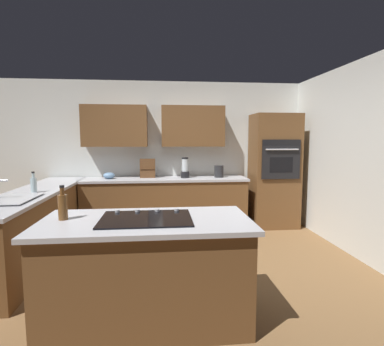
{
  "coord_description": "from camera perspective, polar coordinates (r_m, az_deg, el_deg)",
  "views": [
    {
      "loc": [
        0.16,
        3.62,
        1.58
      ],
      "look_at": [
        -0.32,
        -1.23,
        1.04
      ],
      "focal_mm": 28.97,
      "sensor_mm": 36.0,
      "label": 1
    }
  ],
  "objects": [
    {
      "name": "lower_cabinets_back",
      "position": [
        5.47,
        -4.95,
        -5.82
      ],
      "size": [
        2.8,
        0.6,
        0.86
      ],
      "primitive_type": "cube",
      "color": "brown",
      "rests_on": "ground"
    },
    {
      "name": "cooktop",
      "position": [
        2.67,
        -8.43,
        -8.25
      ],
      "size": [
        0.76,
        0.56,
        0.03
      ],
      "color": "black",
      "rests_on": "island_top"
    },
    {
      "name": "island_base",
      "position": [
        2.83,
        -8.27,
        -17.7
      ],
      "size": [
        1.69,
        0.8,
        0.86
      ],
      "primitive_type": "cube",
      "color": "brown",
      "rests_on": "ground"
    },
    {
      "name": "countertop_back",
      "position": [
        5.39,
        -5.0,
        -1.14
      ],
      "size": [
        2.84,
        0.64,
        0.04
      ],
      "primitive_type": "cube",
      "color": "#B2B2B7",
      "rests_on": "lower_cabinets_back"
    },
    {
      "name": "lower_cabinets_side",
      "position": [
        4.63,
        -26.78,
        -8.71
      ],
      "size": [
        0.6,
        2.9,
        0.86
      ],
      "primitive_type": "cube",
      "color": "brown",
      "rests_on": "ground"
    },
    {
      "name": "blender",
      "position": [
        5.39,
        -1.3,
        0.74
      ],
      "size": [
        0.15,
        0.15,
        0.36
      ],
      "color": "black",
      "rests_on": "countertop_back"
    },
    {
      "name": "wall_oven",
      "position": [
        5.73,
        14.87,
        0.41
      ],
      "size": [
        0.8,
        0.66,
        2.01
      ],
      "color": "brown",
      "rests_on": "ground"
    },
    {
      "name": "mixing_bowl",
      "position": [
        5.46,
        -15.02,
        -0.46
      ],
      "size": [
        0.19,
        0.19,
        0.11
      ],
      "primitive_type": "ellipsoid",
      "color": "#668CB2",
      "rests_on": "countertop_back"
    },
    {
      "name": "spice_rack",
      "position": [
        5.45,
        -8.18,
        0.87
      ],
      "size": [
        0.26,
        0.11,
        0.33
      ],
      "color": "brown",
      "rests_on": "countertop_back"
    },
    {
      "name": "countertop_side",
      "position": [
        4.54,
        -27.06,
        -3.21
      ],
      "size": [
        0.64,
        2.94,
        0.04
      ],
      "primitive_type": "cube",
      "color": "#B2B2B7",
      "rests_on": "lower_cabinets_side"
    },
    {
      "name": "ground_plane",
      "position": [
        3.96,
        -3.01,
        -17.19
      ],
      "size": [
        14.0,
        14.0,
        0.0
      ],
      "primitive_type": "plane",
      "color": "brown"
    },
    {
      "name": "wall_left",
      "position": [
        4.72,
        27.92,
        2.22
      ],
      "size": [
        0.1,
        4.0,
        2.6
      ],
      "primitive_type": "cube",
      "color": "silver",
      "rests_on": "ground"
    },
    {
      "name": "kettle",
      "position": [
        5.48,
        4.97,
        0.3
      ],
      "size": [
        0.16,
        0.16,
        0.21
      ],
      "primitive_type": "cylinder",
      "color": "#262628",
      "rests_on": "countertop_back"
    },
    {
      "name": "island_top",
      "position": [
        2.68,
        -8.43,
        -8.85
      ],
      "size": [
        1.77,
        0.88,
        0.04
      ],
      "primitive_type": "cube",
      "color": "#B2B2B7",
      "rests_on": "island_base"
    },
    {
      "name": "sink_unit",
      "position": [
        3.99,
        -30.35,
        -4.06
      ],
      "size": [
        0.46,
        0.7,
        0.23
      ],
      "color": "#515456",
      "rests_on": "countertop_side"
    },
    {
      "name": "oil_bottle",
      "position": [
        2.82,
        -22.7,
        -5.62
      ],
      "size": [
        0.08,
        0.08,
        0.29
      ],
      "color": "brown",
      "rests_on": "island_top"
    },
    {
      "name": "wall_back",
      "position": [
        5.67,
        -4.78,
        4.76
      ],
      "size": [
        6.0,
        0.44,
        2.6
      ],
      "color": "silver",
      "rests_on": "ground"
    },
    {
      "name": "dish_soap_bottle",
      "position": [
        4.39,
        -27.13,
        -1.87
      ],
      "size": [
        0.07,
        0.07,
        0.27
      ],
      "color": "silver",
      "rests_on": "countertop_side"
    }
  ]
}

